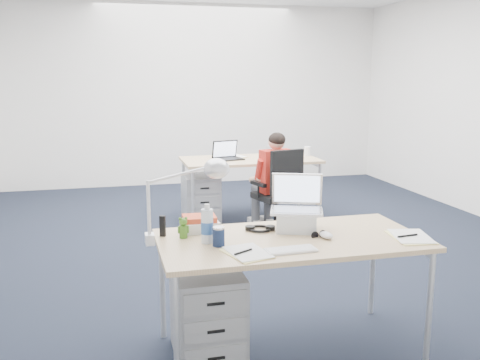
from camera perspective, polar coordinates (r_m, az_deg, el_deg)
The scene contains 24 objects.
floor at distance 5.38m, azimuth 1.86°, elevation -7.33°, with size 7.00×7.00×0.00m, color black.
room at distance 5.11m, azimuth 1.98°, elevation 11.23°, with size 6.02×7.02×2.80m.
desk_near at distance 3.29m, azimuth 5.44°, elevation -6.94°, with size 1.60×0.80×0.73m.
desk_far at distance 6.37m, azimuth 1.08°, elevation 1.88°, with size 1.60×0.80×0.73m.
office_chair at distance 5.78m, azimuth 4.00°, elevation -3.29°, with size 0.74×0.74×0.95m.
seated_person at distance 5.85m, azimuth 3.34°, elevation -0.18°, with size 0.37×0.62×1.10m.
drawer_pedestal_near at distance 3.36m, azimuth -3.50°, elevation -14.00°, with size 0.40×0.50×0.55m, color #939598.
drawer_pedestal_far at distance 6.34m, azimuth -4.20°, elevation -1.95°, with size 0.40×0.50×0.55m, color #939598.
silver_laptop at distance 3.39m, azimuth 6.08°, elevation -2.54°, with size 0.32×0.26×0.34m, color silver, non-canonical shape.
wireless_keyboard at distance 3.03m, azimuth 5.43°, elevation -7.43°, with size 0.29×0.12×0.01m, color white.
computer_mouse at distance 3.28m, azimuth 9.17°, elevation -5.83°, with size 0.07×0.11×0.04m, color white.
headphones at distance 3.41m, azimuth 2.16°, elevation -5.14°, with size 0.19×0.15×0.03m, color black, non-canonical shape.
can_koozie at distance 3.09m, azimuth -2.30°, elevation -6.02°, with size 0.07×0.07×0.11m, color #152141.
water_bottle at distance 3.14m, azimuth -3.52°, elevation -4.66°, with size 0.07×0.07×0.23m, color silver.
bear_figurine at distance 3.26m, azimuth -6.07°, elevation -5.05°, with size 0.07×0.05×0.13m, color #2B661B, non-canonical shape.
book_stack at distance 3.39m, azimuth -4.27°, elevation -4.66°, with size 0.22×0.17×0.10m, color silver.
cordless_phone at distance 3.30m, azimuth -8.26°, elevation -4.88°, with size 0.03×0.02×0.13m, color black.
papers_left at distance 2.97m, azimuth 0.70°, elevation -7.81°, with size 0.20×0.28×0.01m, color #FBF091.
papers_right at distance 3.41m, azimuth 17.72°, elevation -5.82°, with size 0.21×0.30×0.01m, color #FBF091.
sunglasses at distance 3.31m, azimuth 8.41°, elevation -5.81°, with size 0.11×0.05×0.03m, color black, non-canonical shape.
desk_lamp at distance 3.13m, azimuth -6.93°, elevation -2.11°, with size 0.45×0.16×0.51m, color silver, non-canonical shape.
dark_laptop at distance 6.26m, azimuth -1.20°, elevation 3.23°, with size 0.32×0.31×0.23m, color black, non-canonical shape.
far_cup at distance 6.65m, azimuth 7.19°, elevation 3.08°, with size 0.08×0.08×0.11m, color white.
far_papers at distance 6.50m, azimuth -0.71°, elevation 2.53°, with size 0.21×0.30×0.01m, color white.
Camera 1 is at (-1.42, -4.91, 1.69)m, focal length 40.00 mm.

